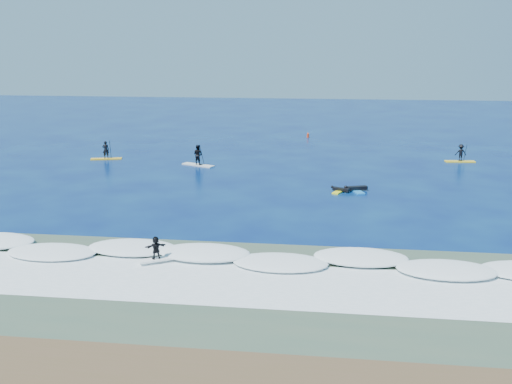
# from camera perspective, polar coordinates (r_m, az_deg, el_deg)

# --- Properties ---
(ground) EXTENTS (160.00, 160.00, 0.00)m
(ground) POSITION_cam_1_polar(r_m,az_deg,el_deg) (38.65, 2.26, -1.48)
(ground) COLOR #04114C
(ground) RESTS_ON ground
(shallow_water) EXTENTS (90.00, 13.00, 0.01)m
(shallow_water) POSITION_cam_1_polar(r_m,az_deg,el_deg) (25.55, -0.46, -10.09)
(shallow_water) COLOR #3A4F3E
(shallow_water) RESTS_ON ground
(breaking_wave) EXTENTS (40.00, 6.00, 0.30)m
(breaking_wave) POSITION_cam_1_polar(r_m,az_deg,el_deg) (29.21, 0.58, -6.85)
(breaking_wave) COLOR white
(breaking_wave) RESTS_ON ground
(whitewater) EXTENTS (34.00, 5.00, 0.02)m
(whitewater) POSITION_cam_1_polar(r_m,az_deg,el_deg) (26.46, -0.17, -9.21)
(whitewater) COLOR silver
(whitewater) RESTS_ON ground
(sup_paddler_left) EXTENTS (2.99, 1.43, 2.03)m
(sup_paddler_left) POSITION_cam_1_polar(r_m,az_deg,el_deg) (56.38, -14.77, 3.82)
(sup_paddler_left) COLOR gold
(sup_paddler_left) RESTS_ON ground
(sup_paddler_center) EXTENTS (3.20, 2.02, 2.22)m
(sup_paddler_center) POSITION_cam_1_polar(r_m,az_deg,el_deg) (51.88, -5.83, 3.54)
(sup_paddler_center) COLOR silver
(sup_paddler_center) RESTS_ON ground
(sup_paddler_right) EXTENTS (2.78, 0.88, 1.92)m
(sup_paddler_right) POSITION_cam_1_polar(r_m,az_deg,el_deg) (56.57, 19.78, 3.59)
(sup_paddler_right) COLOR yellow
(sup_paddler_right) RESTS_ON ground
(prone_paddler_near) EXTENTS (1.41, 1.88, 0.39)m
(prone_paddler_near) POSITION_cam_1_polar(r_m,az_deg,el_deg) (42.94, 8.40, 0.19)
(prone_paddler_near) COLOR #F8F51A
(prone_paddler_near) RESTS_ON ground
(prone_paddler_far) EXTENTS (1.78, 2.35, 0.48)m
(prone_paddler_far) POSITION_cam_1_polar(r_m,az_deg,el_deg) (43.34, 9.93, 0.31)
(prone_paddler_far) COLOR #1B80D1
(prone_paddler_far) RESTS_ON ground
(wave_surfer) EXTENTS (1.75, 1.28, 1.26)m
(wave_surfer) POSITION_cam_1_polar(r_m,az_deg,el_deg) (29.01, -9.97, -5.69)
(wave_surfer) COLOR white
(wave_surfer) RESTS_ON breaking_wave
(marker_buoy) EXTENTS (0.29, 0.29, 0.68)m
(marker_buoy) POSITION_cam_1_polar(r_m,az_deg,el_deg) (67.71, 5.22, 5.68)
(marker_buoy) COLOR red
(marker_buoy) RESTS_ON ground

